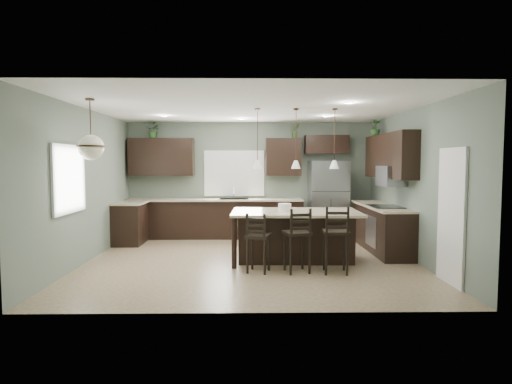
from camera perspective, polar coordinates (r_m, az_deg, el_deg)
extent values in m
plane|color=#9E8466|center=(8.02, -0.68, -9.14)|extent=(6.00, 6.00, 0.00)
cube|color=white|center=(6.99, 24.59, -2.97)|extent=(0.04, 0.82, 2.04)
cube|color=white|center=(10.56, -2.92, 2.51)|extent=(1.35, 0.02, 1.00)
cube|color=white|center=(7.61, -23.75, 1.60)|extent=(0.02, 1.10, 1.00)
cube|color=black|center=(9.97, -16.47, -4.08)|extent=(0.60, 0.90, 0.90)
cube|color=beige|center=(9.92, -16.41, -1.40)|extent=(0.66, 0.96, 0.04)
cube|color=black|center=(10.39, -5.44, -3.62)|extent=(4.20, 0.60, 0.90)
cube|color=beige|center=(10.32, -5.47, -1.05)|extent=(4.20, 0.66, 0.04)
cube|color=gray|center=(10.29, -2.97, -0.96)|extent=(0.70, 0.45, 0.01)
cylinder|color=silver|center=(10.25, -2.98, -0.17)|extent=(0.02, 0.02, 0.28)
cube|color=black|center=(10.61, -12.48, 4.58)|extent=(1.55, 0.34, 0.90)
cube|color=black|center=(10.43, 3.67, 4.68)|extent=(0.85, 0.34, 0.90)
cube|color=black|center=(10.57, 9.39, 6.25)|extent=(1.05, 0.34, 0.45)
cube|color=black|center=(9.21, 16.40, -4.75)|extent=(0.60, 2.35, 0.90)
cube|color=beige|center=(9.15, 16.34, -1.84)|extent=(0.66, 2.35, 0.04)
cube|color=black|center=(8.88, 16.87, -1.85)|extent=(0.58, 0.75, 0.02)
cube|color=gray|center=(8.86, 15.04, -5.06)|extent=(0.01, 0.72, 0.60)
cube|color=black|center=(9.15, 17.37, 4.61)|extent=(0.34, 2.35, 0.90)
cube|color=gray|center=(8.87, 17.56, 2.04)|extent=(0.40, 0.75, 0.40)
cube|color=#9D9DA5|center=(10.42, 9.58, -1.01)|extent=(0.90, 0.74, 1.85)
cube|color=black|center=(7.97, 5.27, -5.86)|extent=(2.37, 1.39, 0.92)
cylinder|color=white|center=(7.88, 3.85, -2.05)|extent=(0.24, 0.24, 0.14)
cube|color=black|center=(7.10, 0.31, -6.75)|extent=(0.46, 0.46, 1.00)
cube|color=black|center=(7.12, 5.48, -6.41)|extent=(0.48, 0.48, 1.08)
cube|color=black|center=(7.16, 10.57, -6.24)|extent=(0.44, 0.44, 1.12)
imported|color=#2A5123|center=(10.64, -13.50, 8.02)|extent=(0.43, 0.41, 0.38)
imported|color=#355625|center=(10.45, 5.28, 8.12)|extent=(0.24, 0.21, 0.36)
imported|color=#2C5425|center=(10.04, 15.63, 8.24)|extent=(0.22, 0.22, 0.38)
plane|color=slate|center=(10.57, -0.75, 1.70)|extent=(6.00, 0.00, 6.00)
plane|color=slate|center=(5.08, -0.55, -0.79)|extent=(6.00, 0.00, 6.00)
plane|color=slate|center=(8.37, -21.69, 0.81)|extent=(0.00, 5.50, 5.50)
plane|color=slate|center=(8.39, 20.26, 0.85)|extent=(0.00, 5.50, 5.50)
plane|color=white|center=(7.87, -0.69, 11.12)|extent=(6.00, 6.00, 0.00)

